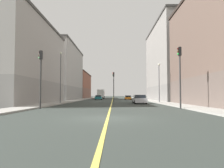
{
  "coord_description": "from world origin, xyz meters",
  "views": [
    {
      "loc": [
        0.39,
        -13.47,
        1.46
      ],
      "look_at": [
        -0.02,
        32.5,
        3.71
      ],
      "focal_mm": 34.79,
      "sensor_mm": 36.0,
      "label": 1
    }
  ],
  "objects_px": {
    "car_teal": "(99,97)",
    "building_right_corner": "(22,62)",
    "building_left_mid": "(171,63)",
    "street_lamp_right_near": "(61,72)",
    "box_truck": "(101,94)",
    "traffic_light_left_near": "(180,69)",
    "building_left_near": "(220,48)",
    "building_right_distant": "(78,86)",
    "building_right_midblock": "(62,73)",
    "car_orange": "(128,98)",
    "street_lamp_left_near": "(159,79)",
    "traffic_light_right_near": "(41,71)",
    "traffic_light_median_far": "(114,83)",
    "car_silver": "(139,99)"
  },
  "relations": [
    {
      "from": "traffic_light_left_near",
      "to": "building_left_near",
      "type": "bearing_deg",
      "value": 39.69
    },
    {
      "from": "traffic_light_left_near",
      "to": "street_lamp_right_near",
      "type": "bearing_deg",
      "value": 141.1
    },
    {
      "from": "building_left_mid",
      "to": "street_lamp_right_near",
      "type": "distance_m",
      "value": 29.33
    },
    {
      "from": "building_right_midblock",
      "to": "car_teal",
      "type": "relative_size",
      "value": 5.71
    },
    {
      "from": "building_right_corner",
      "to": "box_truck",
      "type": "xyz_separation_m",
      "value": [
        10.13,
        41.41,
        -4.98
      ]
    },
    {
      "from": "traffic_light_median_far",
      "to": "building_right_distant",
      "type": "bearing_deg",
      "value": 108.65
    },
    {
      "from": "car_teal",
      "to": "street_lamp_left_near",
      "type": "bearing_deg",
      "value": -63.99
    },
    {
      "from": "building_left_near",
      "to": "traffic_light_median_far",
      "type": "bearing_deg",
      "value": 130.85
    },
    {
      "from": "street_lamp_left_near",
      "to": "building_right_corner",
      "type": "bearing_deg",
      "value": -172.36
    },
    {
      "from": "car_teal",
      "to": "building_right_corner",
      "type": "bearing_deg",
      "value": -110.09
    },
    {
      "from": "building_left_mid",
      "to": "car_orange",
      "type": "xyz_separation_m",
      "value": [
        -9.96,
        8.43,
        -8.66
      ]
    },
    {
      "from": "street_lamp_left_near",
      "to": "building_left_mid",
      "type": "bearing_deg",
      "value": 68.49
    },
    {
      "from": "box_truck",
      "to": "building_right_distant",
      "type": "bearing_deg",
      "value": 130.18
    },
    {
      "from": "street_lamp_right_near",
      "to": "building_left_near",
      "type": "bearing_deg",
      "value": -15.98
    },
    {
      "from": "building_right_midblock",
      "to": "building_right_distant",
      "type": "bearing_deg",
      "value": 90.0
    },
    {
      "from": "car_silver",
      "to": "car_orange",
      "type": "xyz_separation_m",
      "value": [
        -0.14,
        26.34,
        -0.11
      ]
    },
    {
      "from": "street_lamp_left_near",
      "to": "traffic_light_left_near",
      "type": "bearing_deg",
      "value": -93.84
    },
    {
      "from": "building_right_midblock",
      "to": "car_orange",
      "type": "bearing_deg",
      "value": 1.28
    },
    {
      "from": "building_right_corner",
      "to": "street_lamp_right_near",
      "type": "relative_size",
      "value": 2.82
    },
    {
      "from": "building_right_midblock",
      "to": "street_lamp_right_near",
      "type": "relative_size",
      "value": 3.11
    },
    {
      "from": "building_left_mid",
      "to": "building_right_distant",
      "type": "bearing_deg",
      "value": 129.45
    },
    {
      "from": "building_left_near",
      "to": "street_lamp_left_near",
      "type": "bearing_deg",
      "value": 123.73
    },
    {
      "from": "building_right_corner",
      "to": "street_lamp_right_near",
      "type": "bearing_deg",
      "value": 2.47
    },
    {
      "from": "box_truck",
      "to": "building_right_corner",
      "type": "bearing_deg",
      "value": -103.74
    },
    {
      "from": "traffic_light_right_near",
      "to": "street_lamp_left_near",
      "type": "relative_size",
      "value": 0.9
    },
    {
      "from": "traffic_light_right_near",
      "to": "street_lamp_right_near",
      "type": "distance_m",
      "value": 12.47
    },
    {
      "from": "building_right_midblock",
      "to": "building_right_distant",
      "type": "distance_m",
      "value": 26.91
    },
    {
      "from": "traffic_light_right_near",
      "to": "street_lamp_right_near",
      "type": "bearing_deg",
      "value": 94.54
    },
    {
      "from": "building_right_distant",
      "to": "street_lamp_right_near",
      "type": "distance_m",
      "value": 53.49
    },
    {
      "from": "building_left_near",
      "to": "street_lamp_left_near",
      "type": "relative_size",
      "value": 3.03
    },
    {
      "from": "box_truck",
      "to": "building_left_mid",
      "type": "bearing_deg",
      "value": -50.94
    },
    {
      "from": "building_right_midblock",
      "to": "building_left_mid",
      "type": "bearing_deg",
      "value": -15.62
    },
    {
      "from": "building_left_mid",
      "to": "traffic_light_right_near",
      "type": "bearing_deg",
      "value": -125.01
    },
    {
      "from": "building_right_distant",
      "to": "box_truck",
      "type": "distance_m",
      "value": 16.07
    },
    {
      "from": "building_right_midblock",
      "to": "building_left_near",
      "type": "bearing_deg",
      "value": -48.86
    },
    {
      "from": "car_teal",
      "to": "building_left_near",
      "type": "bearing_deg",
      "value": -61.8
    },
    {
      "from": "car_silver",
      "to": "traffic_light_median_far",
      "type": "bearing_deg",
      "value": 114.11
    },
    {
      "from": "traffic_light_median_far",
      "to": "car_teal",
      "type": "bearing_deg",
      "value": 103.61
    },
    {
      "from": "building_right_midblock",
      "to": "building_right_distant",
      "type": "height_order",
      "value": "building_right_midblock"
    },
    {
      "from": "building_right_corner",
      "to": "traffic_light_left_near",
      "type": "distance_m",
      "value": 24.8
    },
    {
      "from": "building_right_midblock",
      "to": "car_silver",
      "type": "relative_size",
      "value": 5.6
    },
    {
      "from": "traffic_light_median_far",
      "to": "car_teal",
      "type": "distance_m",
      "value": 18.88
    },
    {
      "from": "building_left_mid",
      "to": "traffic_light_left_near",
      "type": "xyz_separation_m",
      "value": [
        -7.16,
        -30.71,
        -5.16
      ]
    },
    {
      "from": "street_lamp_left_near",
      "to": "box_truck",
      "type": "height_order",
      "value": "street_lamp_left_near"
    },
    {
      "from": "building_right_midblock",
      "to": "car_orange",
      "type": "relative_size",
      "value": 6.04
    },
    {
      "from": "car_silver",
      "to": "street_lamp_left_near",
      "type": "bearing_deg",
      "value": 32.34
    },
    {
      "from": "car_teal",
      "to": "box_truck",
      "type": "distance_m",
      "value": 13.37
    },
    {
      "from": "building_right_midblock",
      "to": "car_teal",
      "type": "xyz_separation_m",
      "value": [
        10.27,
        1.48,
        -6.92
      ]
    },
    {
      "from": "building_right_distant",
      "to": "traffic_light_left_near",
      "type": "height_order",
      "value": "building_right_distant"
    },
    {
      "from": "traffic_light_right_near",
      "to": "street_lamp_left_near",
      "type": "height_order",
      "value": "street_lamp_left_near"
    }
  ]
}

